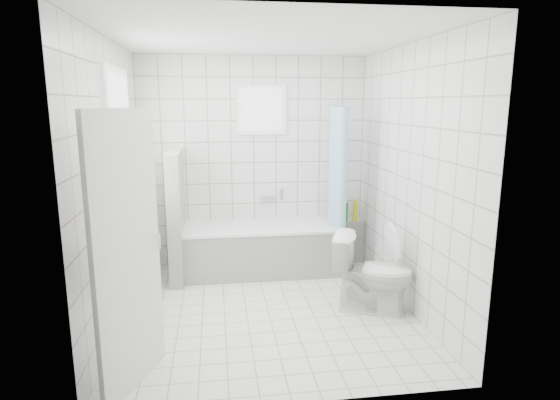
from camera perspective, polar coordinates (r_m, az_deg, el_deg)
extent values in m
plane|color=white|center=(4.80, -1.49, -13.28)|extent=(3.00, 3.00, 0.00)
plane|color=white|center=(4.39, -1.68, 19.17)|extent=(3.00, 3.00, 0.00)
cube|color=white|center=(5.89, -3.19, 4.59)|extent=(2.80, 0.02, 2.60)
cube|color=white|center=(2.96, 1.64, -2.56)|extent=(2.80, 0.02, 2.60)
cube|color=white|center=(4.49, -19.65, 1.67)|extent=(0.02, 3.00, 2.60)
cube|color=white|center=(4.77, 15.38, 2.50)|extent=(0.02, 3.00, 2.60)
cube|color=white|center=(4.73, -18.65, 5.90)|extent=(0.01, 0.90, 1.40)
cube|color=white|center=(5.81, -2.23, 10.92)|extent=(0.50, 0.01, 0.50)
cube|color=white|center=(4.85, -17.56, -2.81)|extent=(0.18, 1.02, 0.08)
cube|color=silver|center=(3.44, -18.05, -6.32)|extent=(0.34, 0.76, 2.00)
cube|color=white|center=(5.75, -2.11, -6.04)|extent=(1.87, 0.75, 0.55)
cube|color=white|center=(5.67, -2.14, -3.25)|extent=(1.89, 0.77, 0.03)
cube|color=white|center=(5.57, -12.49, -1.84)|extent=(0.15, 0.85, 1.50)
cube|color=white|center=(6.20, 8.12, -4.84)|extent=(0.40, 0.24, 0.55)
imported|color=white|center=(4.74, 11.29, -8.73)|extent=(0.88, 0.71, 0.78)
cylinder|color=silver|center=(5.61, 6.98, 11.33)|extent=(0.02, 0.80, 0.02)
cube|color=silver|center=(5.94, -1.53, 0.26)|extent=(0.18, 0.06, 0.06)
imported|color=#DD6ECB|center=(5.10, -17.00, -0.59)|extent=(0.11, 0.11, 0.18)
imported|color=pink|center=(4.46, -18.32, -1.74)|extent=(0.14, 0.14, 0.28)
imported|color=silver|center=(4.94, -17.31, -0.21)|extent=(0.17, 0.17, 0.31)
imported|color=white|center=(4.76, -17.64, -1.62)|extent=(0.15, 0.15, 0.15)
imported|color=#3296E4|center=(4.60, -17.98, -1.85)|extent=(0.10, 0.10, 0.19)
cylinder|color=#D0D516|center=(6.05, 9.14, -1.28)|extent=(0.06, 0.06, 0.27)
cylinder|color=#E44A1A|center=(6.10, 7.57, -1.29)|extent=(0.06, 0.06, 0.24)
cylinder|color=#178D19|center=(6.01, 7.97, -1.45)|extent=(0.06, 0.06, 0.24)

